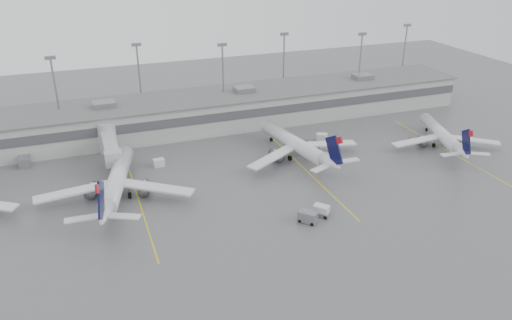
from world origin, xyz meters
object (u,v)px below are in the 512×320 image
object	(u,v)px
jet_mid_left	(116,182)
baggage_tug	(321,212)
jet_far_right	(443,135)
jet_mid_right	(297,144)

from	to	relation	value
jet_mid_left	baggage_tug	distance (m)	38.44
jet_mid_left	jet_far_right	xyz separation A→B (m)	(73.73, -1.24, -0.46)
jet_mid_left	jet_mid_right	world-z (taller)	jet_mid_left
jet_mid_left	jet_mid_right	size ratio (longest dim) A/B	1.04
jet_far_right	baggage_tug	xyz separation A→B (m)	(-40.61, -18.09, -2.06)
jet_mid_left	baggage_tug	bearing A→B (deg)	-15.94
jet_far_right	jet_mid_left	bearing A→B (deg)	-163.20
jet_far_right	baggage_tug	size ratio (longest dim) A/B	7.63
jet_mid_right	jet_mid_left	bearing A→B (deg)	177.02
jet_far_right	baggage_tug	world-z (taller)	jet_far_right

